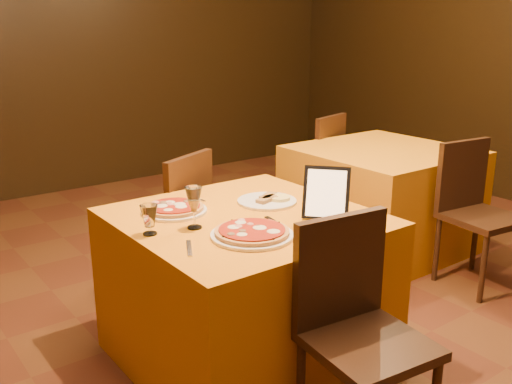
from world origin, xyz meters
TOP-DOWN VIEW (x-y plane):
  - floor at (0.00, 0.00)m, footprint 6.00×7.00m
  - wall_back at (0.00, 3.50)m, footprint 6.00×0.01m
  - main_table at (-0.58, -0.03)m, footprint 1.10×1.10m
  - side_table at (1.09, 0.58)m, footprint 1.10×1.10m
  - chair_main_near at (-0.58, -0.82)m, footprint 0.43×0.43m
  - chair_main_far at (-0.58, 0.79)m, footprint 0.58×0.58m
  - chair_side_near at (1.09, -0.24)m, footprint 0.50×0.50m
  - chair_side_far at (1.09, 1.36)m, footprint 0.44×0.44m
  - pizza_near at (-0.72, -0.27)m, footprint 0.35×0.35m
  - pizza_far at (-0.82, 0.21)m, footprint 0.31×0.31m
  - cutlet_dish at (-0.38, 0.07)m, footprint 0.30×0.30m
  - wine_glass at (-0.86, -0.03)m, footprint 0.09×0.09m
  - water_glass at (-1.05, 0.01)m, footprint 0.08×0.08m
  - tablet at (-0.30, -0.28)m, footprint 0.21×0.22m
  - knife at (-0.55, -0.26)m, footprint 0.05×0.24m
  - fork_near at (-1.00, -0.23)m, footprint 0.10×0.16m
  - fork_far at (-0.63, 0.33)m, footprint 0.03×0.14m

SIDE VIEW (x-z plane):
  - floor at x=0.00m, z-range -0.01..0.00m
  - main_table at x=-0.58m, z-range 0.00..0.75m
  - side_table at x=1.09m, z-range 0.00..0.75m
  - chair_main_near at x=-0.58m, z-range 0.00..0.91m
  - chair_main_far at x=-0.58m, z-range 0.00..0.91m
  - chair_side_near at x=1.09m, z-range 0.00..0.91m
  - chair_side_far at x=1.09m, z-range 0.00..0.91m
  - knife at x=-0.55m, z-range 0.75..0.76m
  - fork_near at x=-1.00m, z-range 0.75..0.76m
  - fork_far at x=-0.63m, z-range 0.75..0.76m
  - cutlet_dish at x=-0.38m, z-range 0.75..0.78m
  - pizza_near at x=-0.72m, z-range 0.75..0.78m
  - pizza_far at x=-0.82m, z-range 0.75..0.78m
  - water_glass at x=-1.05m, z-range 0.75..0.88m
  - wine_glass at x=-0.86m, z-range 0.75..0.94m
  - tablet at x=-0.30m, z-range 0.75..0.99m
  - wall_back at x=0.00m, z-range 0.00..2.80m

